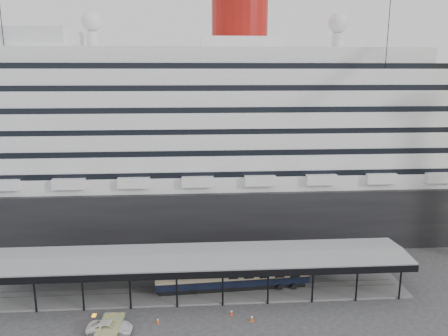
{
  "coord_description": "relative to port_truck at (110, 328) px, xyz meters",
  "views": [
    {
      "loc": [
        -0.39,
        -49.39,
        29.16
      ],
      "look_at": [
        3.54,
        8.0,
        16.35
      ],
      "focal_mm": 35.0,
      "sensor_mm": 36.0,
      "label": 1
    }
  ],
  "objects": [
    {
      "name": "ground",
      "position": [
        10.3,
        4.27,
        -0.71
      ],
      "size": [
        200.0,
        200.0,
        0.0
      ],
      "primitive_type": "plane",
      "color": "#313133",
      "rests_on": "ground"
    },
    {
      "name": "traffic_cone_left",
      "position": [
        5.26,
        1.71,
        -0.37
      ],
      "size": [
        0.45,
        0.45,
        0.7
      ],
      "rotation": [
        0.0,
        0.0,
        0.31
      ],
      "color": "#DF4A0C",
      "rests_on": "ground"
    },
    {
      "name": "cruise_ship",
      "position": [
        10.35,
        36.27,
        17.64
      ],
      "size": [
        130.0,
        30.0,
        43.9
      ],
      "color": "black",
      "rests_on": "ground"
    },
    {
      "name": "pullman_carriage",
      "position": [
        14.79,
        9.27,
        1.78
      ],
      "size": [
        20.91,
        3.96,
        20.41
      ],
      "rotation": [
        0.0,
        0.0,
        0.06
      ],
      "color": "black",
      "rests_on": "ground"
    },
    {
      "name": "traffic_cone_right",
      "position": [
        16.44,
        1.4,
        -0.29
      ],
      "size": [
        0.52,
        0.52,
        0.85
      ],
      "rotation": [
        0.0,
        0.0,
        -0.22
      ],
      "color": "#E5500C",
      "rests_on": "ground"
    },
    {
      "name": "port_truck",
      "position": [
        0.0,
        0.0,
        0.0
      ],
      "size": [
        5.26,
        2.67,
        1.42
      ],
      "primitive_type": "imported",
      "rotation": [
        0.0,
        0.0,
        1.51
      ],
      "color": "silver",
      "rests_on": "ground"
    },
    {
      "name": "platform_canopy",
      "position": [
        10.3,
        9.27,
        1.65
      ],
      "size": [
        56.0,
        9.18,
        5.3
      ],
      "color": "slate",
      "rests_on": "ground"
    },
    {
      "name": "traffic_cone_mid",
      "position": [
        14.11,
        2.88,
        -0.34
      ],
      "size": [
        0.41,
        0.41,
        0.75
      ],
      "rotation": [
        0.0,
        0.0,
        0.08
      ],
      "color": "#EB3A0D",
      "rests_on": "ground"
    }
  ]
}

